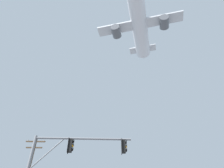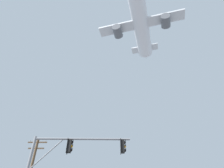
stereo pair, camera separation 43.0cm
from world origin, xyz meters
name	(u,v)px [view 1 (the left image)]	position (x,y,z in m)	size (l,w,h in m)	color
signal_pole_near	(65,160)	(-2.64, 7.51, 5.08)	(6.91, 0.52, 6.72)	slate
airplane	(139,21)	(7.44, 21.56, 42.64)	(20.92, 27.08, 7.43)	white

